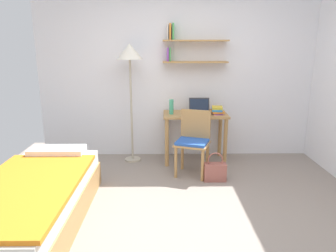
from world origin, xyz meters
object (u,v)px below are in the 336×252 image
laptop (199,110)px  handbag (215,171)px  water_bottle (171,107)px  desk (195,123)px  bed (32,203)px  book_stack (217,110)px  desk_chair (193,139)px  standing_lamp (130,59)px

laptop → handbag: size_ratio=0.80×
water_bottle → desk: bearing=6.9°
bed → laptop: 2.58m
bed → handbag: 2.19m
water_bottle → bed: bearing=-128.4°
desk → book_stack: (0.32, -0.03, 0.20)m
desk_chair → desk: bearing=82.2°
desk_chair → handbag: 0.51m
desk → handbag: (0.20, -0.74, -0.46)m
handbag → laptop: bearing=100.3°
water_bottle → handbag: water_bottle is taller
desk → desk_chair: 0.51m
bed → desk_chair: bearing=37.6°
standing_lamp → handbag: (1.14, -0.77, -1.39)m
water_bottle → book_stack: (0.67, 0.02, -0.06)m
bed → desk_chair: (1.66, 1.28, 0.25)m
desk_chair → water_bottle: size_ratio=3.99×
desk → desk_chair: size_ratio=1.08×
desk_chair → book_stack: 0.68m
desk → water_bottle: size_ratio=4.31×
handbag → book_stack: bearing=80.7°
water_bottle → handbag: 1.14m
standing_lamp → book_stack: 1.46m
water_bottle → book_stack: bearing=1.3°
bed → standing_lamp: size_ratio=1.16×
book_stack → handbag: (-0.12, -0.72, -0.66)m
desk → laptop: bearing=5.3°
desk → standing_lamp: (-0.94, 0.03, 0.94)m
water_bottle → standing_lamp: bearing=173.3°
desk_chair → standing_lamp: (-0.88, 0.52, 1.03)m
laptop → bed: bearing=-135.1°
desk → standing_lamp: 1.33m
book_stack → handbag: book_stack is taller
handbag → desk: bearing=104.9°
standing_lamp → book_stack: size_ratio=6.95×
desk_chair → water_bottle: bearing=122.3°
water_bottle → handbag: (0.55, -0.70, -0.72)m
standing_lamp → book_stack: (1.26, -0.05, -0.73)m
handbag → bed: bearing=-151.9°
desk → water_bottle: bearing=-173.1°
bed → standing_lamp: (0.78, 1.80, 1.28)m
standing_lamp → book_stack: bearing=-2.4°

